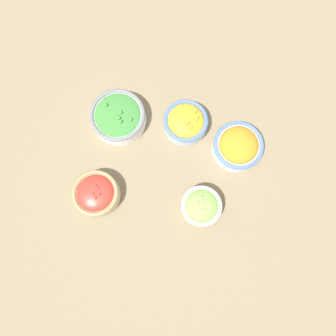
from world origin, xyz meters
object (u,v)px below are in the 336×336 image
Objects in this scene: bowl_lettuce at (201,206)px; bowl_carrots at (238,146)px; bowl_broccoli at (118,117)px; bowl_cherry_tomatoes at (96,194)px; bowl_squash at (186,122)px.

bowl_lettuce is 0.21m from bowl_carrots.
bowl_broccoli is 1.25× the size of bowl_cherry_tomatoes.
bowl_squash is at bearing 112.38° from bowl_lettuce.
bowl_carrots is at bearing -1.31° from bowl_broccoli.
bowl_lettuce reaches higher than bowl_carrots.
bowl_lettuce is 0.26m from bowl_squash.
bowl_lettuce reaches higher than bowl_cherry_tomatoes.
bowl_cherry_tomatoes is at bearing -127.18° from bowl_squash.
bowl_cherry_tomatoes is 0.44m from bowl_carrots.
bowl_broccoli is 0.37m from bowl_carrots.
bowl_squash is at bearing 52.82° from bowl_cherry_tomatoes.
bowl_squash is 1.00× the size of bowl_cherry_tomatoes.
bowl_lettuce reaches higher than bowl_broccoli.
bowl_carrots is (0.07, 0.20, -0.00)m from bowl_lettuce.
bowl_broccoli is 1.44× the size of bowl_lettuce.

